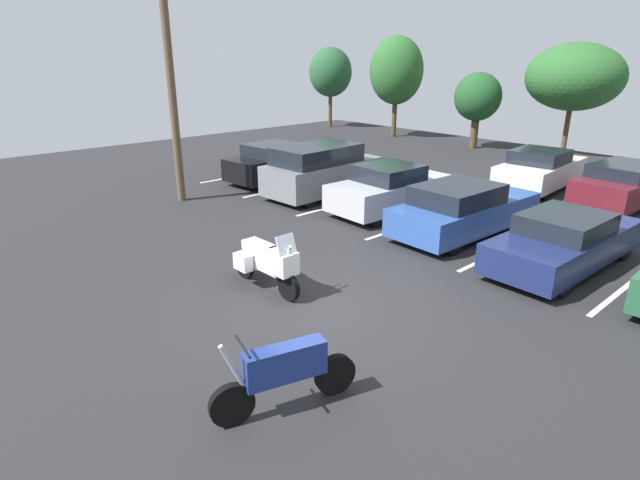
{
  "coord_description": "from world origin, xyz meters",
  "views": [
    {
      "loc": [
        7.06,
        -6.34,
        4.91
      ],
      "look_at": [
        -1.04,
        1.05,
        0.9
      ],
      "focal_mm": 28.89,
      "sensor_mm": 36.0,
      "label": 1
    }
  ],
  "objects_px": {
    "car_black": "(279,162)",
    "car_blue": "(463,209)",
    "car_grey": "(321,170)",
    "car_navy": "(564,241)",
    "car_far_white": "(540,170)",
    "motorcycle_second": "(284,372)",
    "car_far_maroon": "(626,184)",
    "car_silver": "(391,189)",
    "utility_pole": "(170,70)",
    "motorcycle_touring": "(267,261)"
  },
  "relations": [
    {
      "from": "car_black",
      "to": "car_blue",
      "type": "xyz_separation_m",
      "value": [
        8.73,
        -0.23,
        -0.01
      ]
    },
    {
      "from": "car_grey",
      "to": "car_blue",
      "type": "height_order",
      "value": "car_grey"
    },
    {
      "from": "car_navy",
      "to": "car_far_white",
      "type": "height_order",
      "value": "car_far_white"
    },
    {
      "from": "motorcycle_second",
      "to": "car_far_maroon",
      "type": "xyz_separation_m",
      "value": [
        -0.6,
        15.27,
        0.1
      ]
    },
    {
      "from": "car_silver",
      "to": "car_far_maroon",
      "type": "relative_size",
      "value": 0.92
    },
    {
      "from": "car_blue",
      "to": "utility_pole",
      "type": "height_order",
      "value": "utility_pole"
    },
    {
      "from": "car_navy",
      "to": "car_silver",
      "type": "bearing_deg",
      "value": 175.51
    },
    {
      "from": "motorcycle_touring",
      "to": "car_navy",
      "type": "bearing_deg",
      "value": 58.0
    },
    {
      "from": "car_grey",
      "to": "car_navy",
      "type": "height_order",
      "value": "car_grey"
    },
    {
      "from": "car_far_white",
      "to": "car_blue",
      "type": "bearing_deg",
      "value": -81.76
    },
    {
      "from": "motorcycle_second",
      "to": "car_grey",
      "type": "xyz_separation_m",
      "value": [
        -8.47,
        8.5,
        0.3
      ]
    },
    {
      "from": "utility_pole",
      "to": "car_far_maroon",
      "type": "bearing_deg",
      "value": 45.51
    },
    {
      "from": "motorcycle_touring",
      "to": "car_grey",
      "type": "distance_m",
      "value": 8.05
    },
    {
      "from": "car_grey",
      "to": "car_silver",
      "type": "distance_m",
      "value": 3.06
    },
    {
      "from": "motorcycle_second",
      "to": "car_far_white",
      "type": "xyz_separation_m",
      "value": [
        -3.59,
        15.25,
        0.11
      ]
    },
    {
      "from": "car_blue",
      "to": "car_navy",
      "type": "height_order",
      "value": "car_blue"
    },
    {
      "from": "car_grey",
      "to": "car_navy",
      "type": "relative_size",
      "value": 0.94
    },
    {
      "from": "motorcycle_touring",
      "to": "car_blue",
      "type": "bearing_deg",
      "value": 83.08
    },
    {
      "from": "motorcycle_touring",
      "to": "car_far_maroon",
      "type": "relative_size",
      "value": 0.47
    },
    {
      "from": "car_navy",
      "to": "car_far_maroon",
      "type": "xyz_separation_m",
      "value": [
        -0.98,
        6.99,
        0.06
      ]
    },
    {
      "from": "car_far_maroon",
      "to": "motorcycle_second",
      "type": "bearing_deg",
      "value": -87.74
    },
    {
      "from": "motorcycle_second",
      "to": "car_silver",
      "type": "relative_size",
      "value": 0.51
    },
    {
      "from": "car_far_maroon",
      "to": "utility_pole",
      "type": "distance_m",
      "value": 15.68
    },
    {
      "from": "car_black",
      "to": "car_far_white",
      "type": "distance_m",
      "value": 10.08
    },
    {
      "from": "car_black",
      "to": "car_far_maroon",
      "type": "height_order",
      "value": "car_black"
    },
    {
      "from": "car_silver",
      "to": "car_navy",
      "type": "bearing_deg",
      "value": -4.49
    },
    {
      "from": "motorcycle_second",
      "to": "car_navy",
      "type": "distance_m",
      "value": 8.29
    },
    {
      "from": "car_far_white",
      "to": "car_far_maroon",
      "type": "distance_m",
      "value": 2.99
    },
    {
      "from": "car_blue",
      "to": "utility_pole",
      "type": "xyz_separation_m",
      "value": [
        -8.66,
        -4.19,
        3.65
      ]
    },
    {
      "from": "car_navy",
      "to": "car_blue",
      "type": "bearing_deg",
      "value": 174.17
    },
    {
      "from": "car_far_white",
      "to": "car_far_maroon",
      "type": "xyz_separation_m",
      "value": [
        2.99,
        0.02,
        -0.01
      ]
    },
    {
      "from": "car_navy",
      "to": "car_far_white",
      "type": "bearing_deg",
      "value": 119.62
    },
    {
      "from": "motorcycle_touring",
      "to": "car_blue",
      "type": "height_order",
      "value": "car_blue"
    },
    {
      "from": "motorcycle_touring",
      "to": "car_far_maroon",
      "type": "distance_m",
      "value": 13.32
    },
    {
      "from": "car_black",
      "to": "utility_pole",
      "type": "height_order",
      "value": "utility_pole"
    },
    {
      "from": "car_far_maroon",
      "to": "motorcycle_touring",
      "type": "bearing_deg",
      "value": -102.1
    },
    {
      "from": "motorcycle_touring",
      "to": "utility_pole",
      "type": "bearing_deg",
      "value": 164.79
    },
    {
      "from": "car_grey",
      "to": "car_far_maroon",
      "type": "xyz_separation_m",
      "value": [
        7.87,
        6.78,
        -0.2
      ]
    },
    {
      "from": "motorcycle_second",
      "to": "car_black",
      "type": "relative_size",
      "value": 0.47
    },
    {
      "from": "car_blue",
      "to": "motorcycle_touring",
      "type": "bearing_deg",
      "value": -96.92
    },
    {
      "from": "car_grey",
      "to": "utility_pole",
      "type": "xyz_separation_m",
      "value": [
        -2.81,
        -4.1,
        3.45
      ]
    },
    {
      "from": "car_silver",
      "to": "utility_pole",
      "type": "xyz_separation_m",
      "value": [
        -5.85,
        -4.34,
        3.62
      ]
    },
    {
      "from": "utility_pole",
      "to": "car_black",
      "type": "bearing_deg",
      "value": 90.91
    },
    {
      "from": "car_blue",
      "to": "car_grey",
      "type": "bearing_deg",
      "value": -179.1
    },
    {
      "from": "utility_pole",
      "to": "motorcycle_touring",
      "type": "bearing_deg",
      "value": -15.21
    },
    {
      "from": "car_blue",
      "to": "car_navy",
      "type": "xyz_separation_m",
      "value": [
        3.0,
        -0.31,
        -0.07
      ]
    },
    {
      "from": "motorcycle_second",
      "to": "motorcycle_touring",
      "type": "bearing_deg",
      "value": 146.43
    },
    {
      "from": "motorcycle_second",
      "to": "car_silver",
      "type": "distance_m",
      "value": 10.29
    },
    {
      "from": "motorcycle_second",
      "to": "car_blue",
      "type": "distance_m",
      "value": 8.98
    },
    {
      "from": "motorcycle_touring",
      "to": "car_blue",
      "type": "relative_size",
      "value": 0.45
    }
  ]
}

